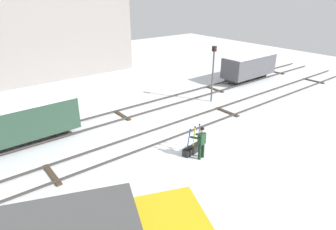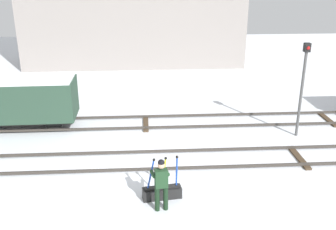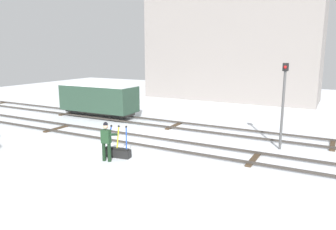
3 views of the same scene
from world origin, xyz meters
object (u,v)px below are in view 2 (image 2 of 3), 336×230
object	(u,v)px
freight_car_mid_siding	(14,100)
switch_lever_frame	(162,191)
signal_post	(303,81)
rail_worker	(161,182)

from	to	relation	value
freight_car_mid_siding	switch_lever_frame	bearing A→B (deg)	-46.00
switch_lever_frame	freight_car_mid_siding	distance (m)	9.06
signal_post	freight_car_mid_siding	world-z (taller)	signal_post
switch_lever_frame	rail_worker	size ratio (longest dim) A/B	0.85
switch_lever_frame	signal_post	world-z (taller)	signal_post
switch_lever_frame	freight_car_mid_siding	xyz separation A→B (m)	(-6.38, 6.34, 1.08)
rail_worker	freight_car_mid_siding	size ratio (longest dim) A/B	0.31
switch_lever_frame	freight_car_mid_siding	bearing A→B (deg)	127.19
switch_lever_frame	freight_car_mid_siding	world-z (taller)	freight_car_mid_siding
signal_post	freight_car_mid_siding	bearing A→B (deg)	172.08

